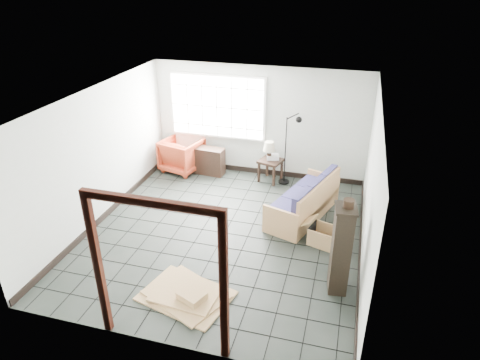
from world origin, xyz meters
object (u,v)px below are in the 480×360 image
(armchair, at_px, (182,153))
(side_table, at_px, (271,164))
(futon_sofa, at_px, (306,203))
(tall_shelf, at_px, (341,249))

(armchair, distance_m, side_table, 2.21)
(futon_sofa, height_order, tall_shelf, tall_shelf)
(futon_sofa, xyz_separation_m, armchair, (-3.21, 1.38, 0.13))
(futon_sofa, bearing_deg, side_table, 144.71)
(futon_sofa, xyz_separation_m, side_table, (-1.01, 1.38, 0.13))
(futon_sofa, bearing_deg, tall_shelf, -50.79)
(futon_sofa, distance_m, side_table, 1.72)
(side_table, relative_size, tall_shelf, 0.41)
(side_table, bearing_deg, tall_shelf, -62.51)
(futon_sofa, relative_size, tall_shelf, 1.41)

